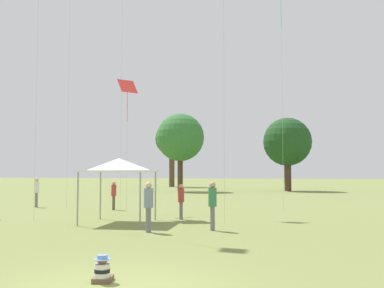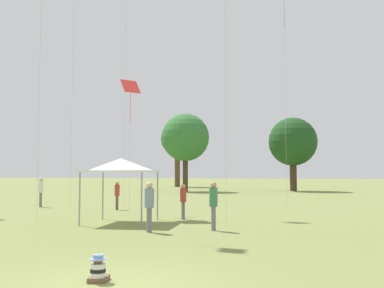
{
  "view_description": "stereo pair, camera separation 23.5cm",
  "coord_description": "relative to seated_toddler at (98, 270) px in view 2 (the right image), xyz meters",
  "views": [
    {
      "loc": [
        3.64,
        -8.0,
        2.2
      ],
      "look_at": [
        -0.12,
        6.37,
        3.14
      ],
      "focal_mm": 42.0,
      "sensor_mm": 36.0,
      "label": 1
    },
    {
      "loc": [
        3.87,
        -7.94,
        2.2
      ],
      "look_at": [
        -0.12,
        6.37,
        3.14
      ],
      "focal_mm": 42.0,
      "sensor_mm": 36.0,
      "label": 2
    }
  ],
  "objects": [
    {
      "name": "ground_plane",
      "position": [
        0.41,
        -0.38,
        -0.24
      ],
      "size": [
        300.0,
        300.0,
        0.0
      ],
      "primitive_type": "plane",
      "color": "olive"
    },
    {
      "name": "seated_toddler",
      "position": [
        0.0,
        0.0,
        0.0
      ],
      "size": [
        0.48,
        0.54,
        0.56
      ],
      "rotation": [
        0.0,
        0.0,
        0.25
      ],
      "color": "brown",
      "rests_on": "ground"
    },
    {
      "name": "person_standing_0",
      "position": [
        -12.62,
        16.59,
        0.9
      ],
      "size": [
        0.43,
        0.43,
        1.86
      ],
      "rotation": [
        0.0,
        0.0,
        0.73
      ],
      "color": "slate",
      "rests_on": "ground"
    },
    {
      "name": "person_standing_1",
      "position": [
        -7.07,
        15.99,
        0.79
      ],
      "size": [
        0.42,
        0.42,
        1.68
      ],
      "rotation": [
        0.0,
        0.0,
        3.96
      ],
      "color": "brown",
      "rests_on": "ground"
    },
    {
      "name": "person_standing_2",
      "position": [
        -1.79,
        11.9,
        0.77
      ],
      "size": [
        0.31,
        0.31,
        1.65
      ],
      "rotation": [
        0.0,
        0.0,
        4.76
      ],
      "color": "slate",
      "rests_on": "ground"
    },
    {
      "name": "person_standing_4",
      "position": [
        -1.7,
        7.26,
        0.87
      ],
      "size": [
        0.48,
        0.48,
        1.84
      ],
      "rotation": [
        0.0,
        0.0,
        3.64
      ],
      "color": "slate",
      "rests_on": "ground"
    },
    {
      "name": "person_standing_6",
      "position": [
        0.47,
        8.35,
        0.89
      ],
      "size": [
        0.45,
        0.45,
        1.85
      ],
      "rotation": [
        0.0,
        0.0,
        3.93
      ],
      "color": "slate",
      "rests_on": "ground"
    },
    {
      "name": "canopy_tent",
      "position": [
        -4.03,
        9.86,
        2.26
      ],
      "size": [
        3.24,
        3.24,
        2.82
      ],
      "rotation": [
        0.0,
        0.0,
        0.1
      ],
      "color": "white",
      "rests_on": "ground"
    },
    {
      "name": "kite_5",
      "position": [
        2.6,
        17.58,
        11.94
      ],
      "size": [
        0.75,
        0.65,
        13.37
      ],
      "rotation": [
        0.0,
        0.0,
        1.7
      ],
      "color": "#339EDB",
      "rests_on": "ground"
    },
    {
      "name": "kite_6",
      "position": [
        -5.74,
        14.74,
        6.59
      ],
      "size": [
        1.11,
        1.16,
        7.41
      ],
      "rotation": [
        0.0,
        0.0,
        0.09
      ],
      "color": "red",
      "rests_on": "ground"
    },
    {
      "name": "distant_tree_0",
      "position": [
        -16.11,
        56.53,
        6.93
      ],
      "size": [
        5.04,
        5.04,
        9.81
      ],
      "color": "brown",
      "rests_on": "ground"
    },
    {
      "name": "distant_tree_1",
      "position": [
        -10.35,
        41.25,
        5.95
      ],
      "size": [
        5.52,
        5.52,
        8.99
      ],
      "color": "#473323",
      "rests_on": "ground"
    },
    {
      "name": "distant_tree_2",
      "position": [
        1.56,
        45.7,
        5.52
      ],
      "size": [
        5.69,
        5.69,
        8.66
      ],
      "color": "#473323",
      "rests_on": "ground"
    }
  ]
}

